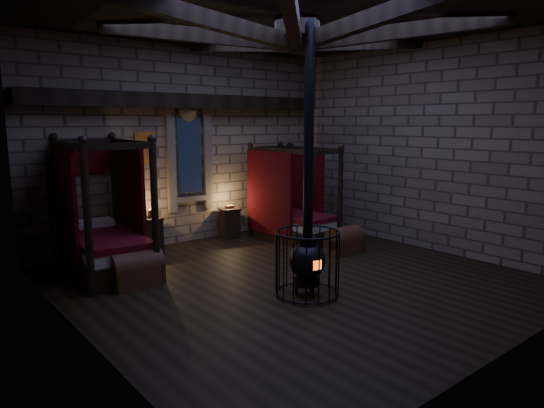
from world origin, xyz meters
TOP-DOWN VIEW (x-y plane):
  - room at (-0.00, 0.09)m, footprint 7.02×7.02m
  - bed_left at (-2.31, 2.48)m, footprint 1.34×2.30m
  - bed_right at (1.83, 2.18)m, footprint 1.15×2.03m
  - trunk_left at (-2.19, 1.42)m, footprint 0.82×0.53m
  - trunk_right at (1.94, 0.66)m, footprint 0.73×0.46m
  - nightstand_left at (-1.13, 3.10)m, footprint 0.53×0.52m
  - nightstand_right at (0.82, 3.15)m, footprint 0.52×0.50m
  - stove at (-0.36, -0.68)m, footprint 0.98×0.98m

SIDE VIEW (x-z plane):
  - trunk_right at x=1.94m, z-range -0.03..0.50m
  - trunk_left at x=-2.19m, z-range -0.03..0.56m
  - nightstand_right at x=0.82m, z-range -0.02..0.73m
  - nightstand_left at x=-1.13m, z-range -0.07..0.82m
  - bed_right at x=1.83m, z-range -0.52..1.54m
  - bed_left at x=-2.31m, z-range -0.58..1.73m
  - stove at x=-0.36m, z-range -1.41..2.64m
  - room at x=0.00m, z-range 1.60..5.89m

